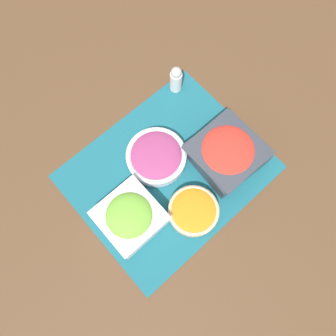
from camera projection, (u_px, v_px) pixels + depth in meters
ground_plane at (168, 172)px, 0.96m from camera, size 3.00×3.00×0.00m
placemat at (168, 171)px, 0.96m from camera, size 0.54×0.44×0.00m
onion_bowl at (155, 157)px, 0.94m from camera, size 0.17×0.17×0.05m
carrot_bowl at (193, 211)px, 0.89m from camera, size 0.14×0.14×0.05m
tomato_bowl at (227, 152)px, 0.93m from camera, size 0.19×0.19×0.07m
lettuce_bowl at (130, 217)px, 0.87m from camera, size 0.16×0.16×0.09m
pepper_shaker at (176, 79)px, 0.99m from camera, size 0.04×0.04×0.10m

